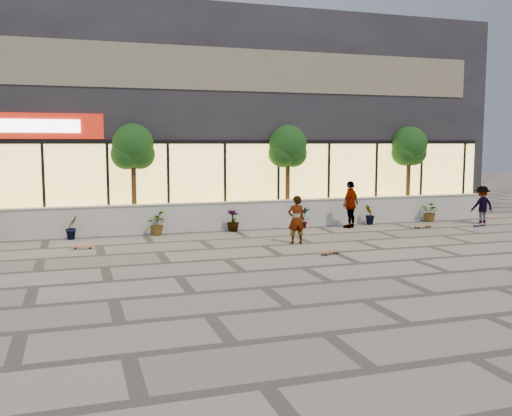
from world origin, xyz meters
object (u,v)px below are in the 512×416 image
object	(u,v)px
skater_right_far	(482,205)
skateboard_right_near	(423,226)
tree_midwest	(133,149)
tree_mideast	(288,149)
skateboard_right_far	(480,224)
skater_right_near	(351,204)
skateboard_center	(330,252)
tree_east	(409,148)
skater_center	(296,220)
skateboard_left	(83,247)

from	to	relation	value
skater_right_far	skateboard_right_near	xyz separation A→B (m)	(-2.80, -0.15, -0.67)
tree_midwest	tree_mideast	world-z (taller)	same
tree_mideast	skateboard_right_near	bearing A→B (deg)	-30.33
skater_right_far	skateboard_right_far	size ratio (longest dim) A/B	1.97
skater_right_near	skateboard_center	size ratio (longest dim) A/B	2.44
tree_mideast	skateboard_center	size ratio (longest dim) A/B	5.33
skater_right_near	skater_right_far	world-z (taller)	skater_right_near
tree_east	skater_right_far	size ratio (longest dim) A/B	2.57
skateboard_center	skater_center	bearing A→B (deg)	79.74
skater_right_near	skateboard_right_far	world-z (taller)	skater_right_near
tree_east	skateboard_right_far	distance (m)	4.36
tree_east	skateboard_center	world-z (taller)	tree_east
tree_east	skateboard_right_near	distance (m)	4.04
skateboard_right_near	skater_center	bearing A→B (deg)	-169.71
tree_east	skater_right_near	bearing A→B (deg)	-153.95
skateboard_right_far	tree_midwest	bearing A→B (deg)	147.43
skateboard_right_near	tree_midwest	bearing A→B (deg)	160.11
skateboard_left	tree_midwest	bearing A→B (deg)	70.31
skater_center	skater_right_far	bearing A→B (deg)	-166.58
skater_center	skateboard_right_near	xyz separation A→B (m)	(5.86, 1.69, -0.69)
tree_mideast	skateboard_center	xyz separation A→B (m)	(-1.09, -6.32, -2.91)
skateboard_right_near	skateboard_right_far	bearing A→B (deg)	-13.52
skateboard_right_far	skater_right_far	bearing A→B (deg)	26.15
tree_midwest	skater_right_near	size ratio (longest dim) A/B	2.19
tree_mideast	skater_right_far	world-z (taller)	tree_mideast
skateboard_left	skater_center	bearing A→B (deg)	1.17
skater_right_near	skateboard_right_far	distance (m)	5.16
skater_center	skateboard_right_near	size ratio (longest dim) A/B	1.75
skater_right_near	skater_center	bearing A→B (deg)	3.66
skater_center	skateboard_left	size ratio (longest dim) A/B	2.15
skateboard_right_near	skateboard_right_far	size ratio (longest dim) A/B	1.14
tree_midwest	skateboard_left	bearing A→B (deg)	-120.42
tree_midwest	skateboard_center	xyz separation A→B (m)	(4.91, -6.32, -2.91)
tree_midwest	skater_right_far	xyz separation A→B (m)	(13.30, -2.48, -2.22)
skater_center	skater_right_far	world-z (taller)	skater_center
skateboard_center	skateboard_right_near	bearing A→B (deg)	15.51
tree_midwest	tree_mideast	distance (m)	6.00
skateboard_right_far	skateboard_center	bearing A→B (deg)	-176.63
skateboard_left	skateboard_right_far	xyz separation A→B (m)	(14.74, 0.27, 0.01)
tree_mideast	tree_east	distance (m)	5.50
skateboard_right_near	skateboard_right_far	xyz separation A→B (m)	(2.34, -0.32, -0.01)
skater_right_near	skateboard_left	size ratio (longest dim) A/B	2.49
skater_center	skater_right_near	bearing A→B (deg)	-140.35
tree_midwest	skater_center	world-z (taller)	tree_midwest
skateboard_right_far	tree_east	bearing A→B (deg)	94.83
skater_center	skateboard_left	xyz separation A→B (m)	(-6.53, 1.10, -0.71)
tree_east	skateboard_right_near	world-z (taller)	tree_east
skateboard_center	tree_east	bearing A→B (deg)	25.91
skateboard_left	skateboard_right_far	bearing A→B (deg)	11.80
tree_mideast	tree_midwest	bearing A→B (deg)	180.00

